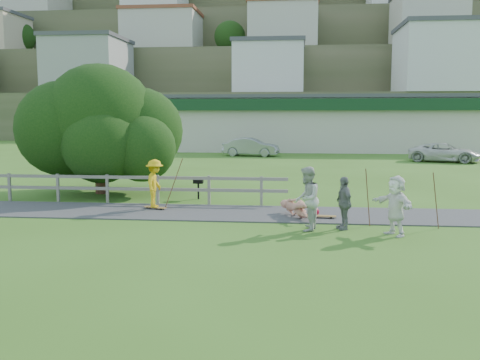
% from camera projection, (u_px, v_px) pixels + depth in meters
% --- Properties ---
extents(ground, '(260.00, 260.00, 0.00)m').
position_uv_depth(ground, '(193.00, 222.00, 17.14)').
color(ground, '#39631C').
rests_on(ground, ground).
extents(path, '(34.00, 3.00, 0.04)m').
position_uv_depth(path, '(201.00, 212.00, 18.62)').
color(path, '#3A393C').
rests_on(path, ground).
extents(fence, '(15.05, 0.10, 1.10)m').
position_uv_depth(fence, '(92.00, 184.00, 20.78)').
color(fence, slate).
rests_on(fence, ground).
extents(strip_mall, '(32.50, 10.75, 5.10)m').
position_uv_depth(strip_mall, '(304.00, 123.00, 50.89)').
color(strip_mall, beige).
rests_on(strip_mall, ground).
extents(hillside, '(220.00, 67.00, 47.50)m').
position_uv_depth(hillside, '(280.00, 57.00, 105.46)').
color(hillside, '#444E2E').
rests_on(hillside, ground).
extents(skater_rider, '(0.65, 1.12, 1.72)m').
position_uv_depth(skater_rider, '(155.00, 186.00, 19.09)').
color(skater_rider, gold).
rests_on(skater_rider, ground).
extents(skater_fallen, '(1.85, 1.22, 0.67)m').
position_uv_depth(skater_fallen, '(297.00, 208.00, 17.70)').
color(skater_fallen, tan).
rests_on(skater_fallen, ground).
extents(spectator_a, '(0.87, 1.03, 1.90)m').
position_uv_depth(spectator_a, '(307.00, 199.00, 15.71)').
color(spectator_a, '#BABAB6').
rests_on(spectator_a, ground).
extents(spectator_b, '(0.66, 1.01, 1.59)m').
position_uv_depth(spectator_b, '(344.00, 203.00, 15.92)').
color(spectator_b, slate).
rests_on(spectator_b, ground).
extents(spectator_d, '(1.23, 1.64, 1.72)m').
position_uv_depth(spectator_d, '(396.00, 205.00, 15.10)').
color(spectator_d, white).
rests_on(spectator_d, ground).
extents(car_silver, '(4.65, 2.15, 1.48)m').
position_uv_depth(car_silver, '(251.00, 147.00, 43.29)').
color(car_silver, '#919398').
rests_on(car_silver, ground).
extents(car_white, '(5.33, 3.64, 1.35)m').
position_uv_depth(car_white, '(444.00, 152.00, 38.03)').
color(car_white, silver).
rests_on(car_white, ground).
extents(tree, '(7.74, 7.74, 4.56)m').
position_uv_depth(tree, '(101.00, 141.00, 22.95)').
color(tree, black).
rests_on(tree, ground).
extents(bbq, '(0.40, 0.31, 0.85)m').
position_uv_depth(bbq, '(198.00, 189.00, 21.60)').
color(bbq, black).
rests_on(bbq, ground).
extents(longboard_rider, '(0.90, 0.51, 0.10)m').
position_uv_depth(longboard_rider, '(155.00, 209.00, 19.19)').
color(longboard_rider, olive).
rests_on(longboard_rider, ground).
extents(longboard_fallen, '(1.00, 0.34, 0.11)m').
position_uv_depth(longboard_fallen, '(321.00, 217.00, 17.56)').
color(longboard_fallen, olive).
rests_on(longboard_fallen, ground).
extents(helmet, '(0.32, 0.32, 0.32)m').
position_uv_depth(helmet, '(314.00, 212.00, 18.01)').
color(helmet, '#AD0623').
rests_on(helmet, ground).
extents(pole_rider, '(0.03, 0.03, 1.95)m').
position_uv_depth(pole_rider, '(174.00, 182.00, 19.41)').
color(pole_rider, brown).
rests_on(pole_rider, ground).
extents(pole_spec_left, '(0.03, 0.03, 1.79)m').
position_uv_depth(pole_spec_left, '(368.00, 197.00, 16.36)').
color(pole_spec_left, brown).
rests_on(pole_spec_left, ground).
extents(pole_spec_right, '(0.03, 0.03, 1.72)m').
position_uv_depth(pole_spec_right, '(436.00, 201.00, 15.98)').
color(pole_spec_right, brown).
rests_on(pole_spec_right, ground).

